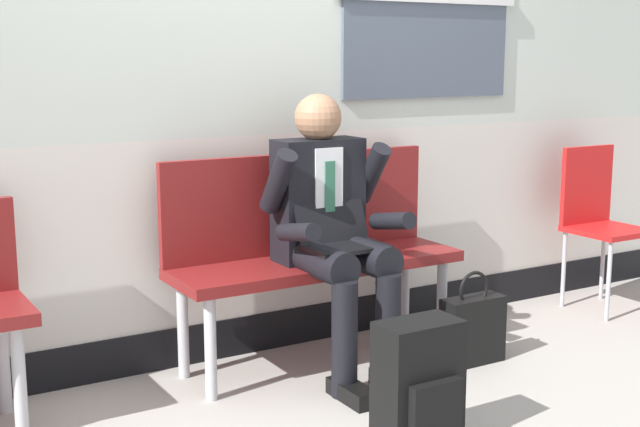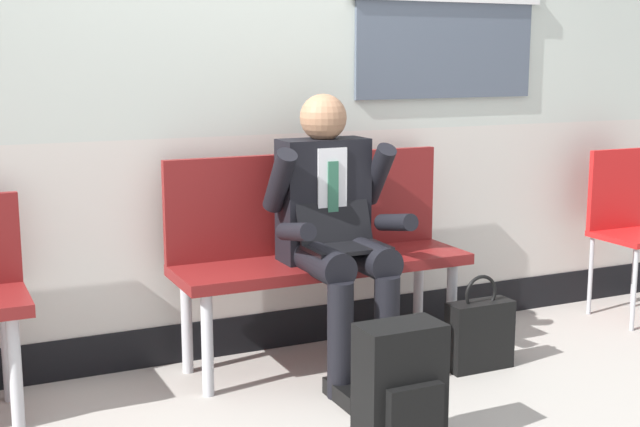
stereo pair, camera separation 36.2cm
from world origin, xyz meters
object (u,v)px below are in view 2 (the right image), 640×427
at_px(person_seated, 335,227).
at_px(bench_with_person, 316,241).
at_px(folding_chair, 627,217).
at_px(backpack, 401,391).
at_px(handbag, 480,334).

bearing_deg(person_seated, bench_with_person, 90.00).
xyz_separation_m(person_seated, folding_chair, (1.82, 0.12, -0.12)).
relative_size(bench_with_person, backpack, 2.85).
relative_size(person_seated, handbag, 2.83).
distance_m(backpack, handbag, 0.97).
distance_m(handbag, folding_chair, 1.32).
bearing_deg(person_seated, backpack, -100.07).
xyz_separation_m(bench_with_person, person_seated, (0.00, -0.21, 0.10)).
bearing_deg(folding_chair, backpack, -154.28).
height_order(bench_with_person, handbag, bench_with_person).
bearing_deg(folding_chair, person_seated, -176.28).
xyz_separation_m(handbag, folding_chair, (1.21, 0.36, 0.38)).
height_order(person_seated, folding_chair, person_seated).
relative_size(handbag, folding_chair, 0.48).
bearing_deg(handbag, person_seated, 158.43).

